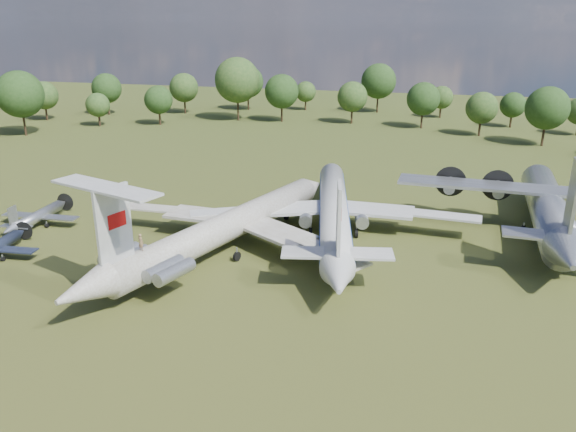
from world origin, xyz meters
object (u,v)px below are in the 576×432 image
(tu104_jet, at_px, (334,216))
(an12_transport, at_px, (547,213))
(small_prop_northwest, at_px, (38,219))
(person_on_il62, at_px, (141,242))
(il62_airliner, at_px, (227,232))

(tu104_jet, bearing_deg, an12_transport, 3.56)
(an12_transport, bearing_deg, small_prop_northwest, -164.52)
(person_on_il62, bearing_deg, small_prop_northwest, -13.86)
(an12_transport, bearing_deg, tu104_jet, -161.92)
(il62_airliner, distance_m, tu104_jet, 13.65)
(an12_transport, xyz_separation_m, person_on_il62, (-40.24, -27.52, 2.72))
(tu104_jet, xyz_separation_m, an12_transport, (25.48, 6.93, 0.34))
(il62_airliner, relative_size, tu104_jet, 0.99)
(small_prop_northwest, xyz_separation_m, person_on_il62, (22.49, -13.48, 4.41))
(il62_airliner, height_order, tu104_jet, tu104_jet)
(il62_airliner, distance_m, an12_transport, 39.37)
(tu104_jet, xyz_separation_m, person_on_il62, (-14.75, -20.59, 3.07))
(an12_transport, relative_size, person_on_il62, 24.71)
(il62_airliner, xyz_separation_m, tu104_jet, (10.81, 8.33, 0.07))
(il62_airliner, relative_size, an12_transport, 1.14)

